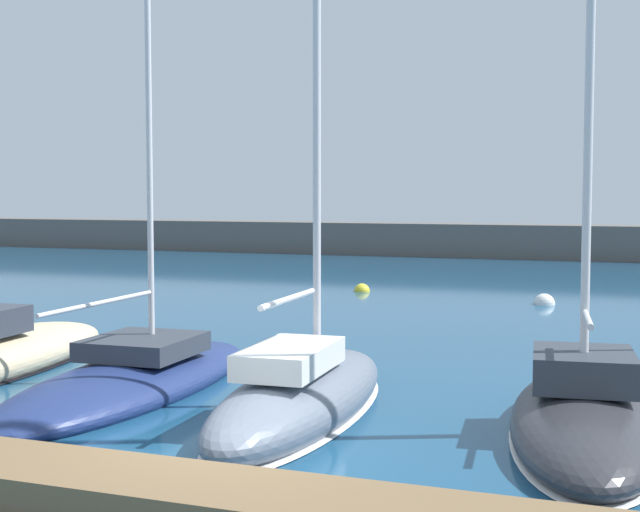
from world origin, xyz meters
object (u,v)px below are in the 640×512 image
sailboat_navy_second (134,376)px  sailboat_charcoal_fourth (583,417)px  sailboat_slate_third (301,394)px  mooring_buoy_white (544,304)px  mooring_buoy_yellow (362,291)px

sailboat_navy_second → sailboat_charcoal_fourth: bearing=-95.8°
sailboat_navy_second → sailboat_slate_third: (3.88, -0.83, 0.12)m
mooring_buoy_white → mooring_buoy_yellow: bearing=166.6°
mooring_buoy_white → sailboat_navy_second: bearing=-109.6°
sailboat_slate_third → mooring_buoy_yellow: bearing=11.8°
sailboat_charcoal_fourth → mooring_buoy_yellow: size_ratio=18.93×
sailboat_navy_second → sailboat_slate_third: sailboat_navy_second is taller
sailboat_navy_second → mooring_buoy_yellow: sailboat_navy_second is taller
sailboat_slate_third → mooring_buoy_white: sailboat_slate_third is taller
sailboat_navy_second → sailboat_slate_third: size_ratio=1.47×
sailboat_charcoal_fourth → mooring_buoy_yellow: 21.38m
sailboat_navy_second → mooring_buoy_yellow: (-1.24, 18.47, -0.27)m
sailboat_slate_third → mooring_buoy_white: (2.08, 17.58, -0.40)m
mooring_buoy_white → mooring_buoy_yellow: mooring_buoy_white is taller
sailboat_slate_third → mooring_buoy_yellow: (-5.13, 19.29, -0.40)m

